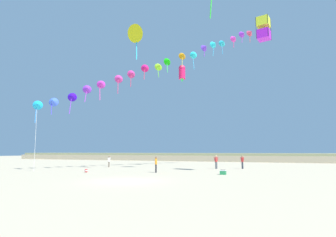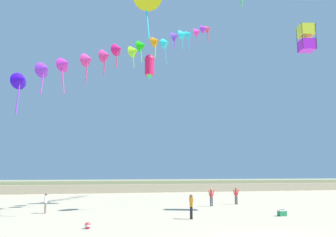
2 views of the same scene
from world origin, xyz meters
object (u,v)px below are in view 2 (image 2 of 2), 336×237
object	(u,v)px
person_mid_center	(191,205)
person_near_right	(211,196)
large_kite_outer_drift	(149,66)
beach_cooler	(282,213)
person_far_left	(236,194)
beach_ball	(88,225)
large_kite_mid_trail	(306,38)
person_near_left	(46,202)

from	to	relation	value
person_mid_center	person_near_right	bearing A→B (deg)	61.08
large_kite_outer_drift	beach_cooler	world-z (taller)	large_kite_outer_drift
person_far_left	beach_ball	size ratio (longest dim) A/B	4.63
person_far_left	large_kite_mid_trail	distance (m)	16.07
person_mid_center	large_kite_outer_drift	world-z (taller)	large_kite_outer_drift
person_far_left	beach_ball	distance (m)	19.03
person_near_right	beach_cooler	xyz separation A→B (m)	(2.34, -8.24, -0.78)
person_near_left	beach_ball	distance (m)	9.06
person_near_left	beach_ball	world-z (taller)	person_near_left
person_near_left	person_mid_center	size ratio (longest dim) A/B	0.94
person_near_right	large_kite_mid_trail	distance (m)	16.43
person_near_right	beach_cooler	bearing A→B (deg)	-74.18
large_kite_outer_drift	person_near_right	bearing A→B (deg)	-27.28
person_near_left	large_kite_outer_drift	world-z (taller)	large_kite_outer_drift
person_mid_center	beach_ball	bearing A→B (deg)	-159.94
person_mid_center	large_kite_outer_drift	distance (m)	17.20
large_kite_mid_trail	beach_ball	bearing A→B (deg)	-166.45
person_far_left	large_kite_outer_drift	distance (m)	15.68
person_near_right	large_kite_mid_trail	xyz separation A→B (m)	(6.51, -6.53, 13.61)
beach_cooler	large_kite_outer_drift	bearing A→B (deg)	125.20
large_kite_mid_trail	person_near_left	bearing A→B (deg)	168.85
large_kite_mid_trail	beach_cooler	bearing A→B (deg)	-157.61
person_near_left	person_mid_center	bearing A→B (deg)	-30.95
beach_ball	person_far_left	bearing A→B (deg)	39.73
large_kite_mid_trail	large_kite_outer_drift	size ratio (longest dim) A/B	0.87
person_near_left	person_far_left	bearing A→B (deg)	11.68
large_kite_outer_drift	person_far_left	bearing A→B (deg)	-10.18
person_near_right	large_kite_mid_trail	world-z (taller)	large_kite_mid_trail
person_mid_center	beach_cooler	xyz separation A→B (m)	(6.95, 0.10, -0.74)
person_mid_center	beach_ball	distance (m)	7.41
large_kite_outer_drift	beach_ball	xyz separation A→B (m)	(-6.06, -13.69, -13.83)
person_near_left	beach_cooler	size ratio (longest dim) A/B	2.69
person_mid_center	large_kite_outer_drift	xyz separation A→B (m)	(-0.86, 11.16, 13.05)
person_near_right	person_far_left	bearing A→B (deg)	22.51
person_near_right	person_mid_center	xyz separation A→B (m)	(-4.61, -8.34, -0.03)
person_near_right	beach_ball	size ratio (longest dim) A/B	4.72
person_near_left	person_mid_center	xyz separation A→B (m)	(9.96, -5.97, 0.06)
person_far_left	person_near_left	bearing A→B (deg)	-168.32
person_mid_center	beach_ball	xyz separation A→B (m)	(-6.92, -2.53, -0.78)
large_kite_mid_trail	beach_cooler	distance (m)	15.07
beach_ball	person_mid_center	bearing A→B (deg)	20.06
person_near_left	person_near_right	world-z (taller)	person_near_right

